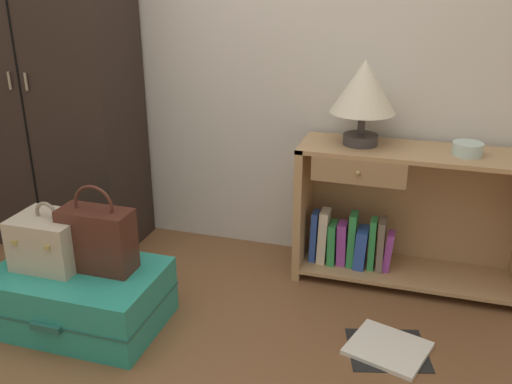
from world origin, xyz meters
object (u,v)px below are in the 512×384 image
object	(u,v)px
bookshelf	(399,217)
train_case	(50,241)
suitcase_large	(80,296)
wardrobe	(47,73)
table_lamp	(364,89)
handbag	(97,239)
bowl	(468,149)
open_book_on_floor	(388,348)

from	to	relation	value
bookshelf	train_case	bearing A→B (deg)	-150.84
suitcase_large	wardrobe	bearing A→B (deg)	128.03
bookshelf	table_lamp	size ratio (longest dim) A/B	2.71
table_lamp	train_case	xyz separation A→B (m)	(-1.24, -0.81, -0.59)
wardrobe	handbag	distance (m)	1.15
wardrobe	suitcase_large	xyz separation A→B (m)	(0.60, -0.77, -0.84)
bowl	open_book_on_floor	distance (m)	0.98
bowl	suitcase_large	bearing A→B (deg)	-153.50
wardrobe	bowl	distance (m)	2.21
bowl	handbag	world-z (taller)	bowl
wardrobe	table_lamp	xyz separation A→B (m)	(1.71, 0.06, 0.00)
bookshelf	handbag	size ratio (longest dim) A/B	2.81
wardrobe	bookshelf	bearing A→B (deg)	1.81
wardrobe	train_case	size ratio (longest dim) A/B	6.43
bookshelf	train_case	size ratio (longest dim) A/B	3.65
wardrobe	table_lamp	distance (m)	1.71
wardrobe	handbag	world-z (taller)	wardrobe
bookshelf	open_book_on_floor	distance (m)	0.71
wardrobe	open_book_on_floor	xyz separation A→B (m)	(1.95, -0.57, -0.97)
bowl	suitcase_large	size ratio (longest dim) A/B	0.19
suitcase_large	train_case	bearing A→B (deg)	173.05
bowl	handbag	distance (m)	1.71
wardrobe	open_book_on_floor	distance (m)	2.25
handbag	table_lamp	bearing A→B (deg)	37.55
table_lamp	wardrobe	bearing A→B (deg)	-178.05
bookshelf	suitcase_large	bearing A→B (deg)	-148.02
table_lamp	open_book_on_floor	xyz separation A→B (m)	(0.25, -0.63, -0.97)
wardrobe	handbag	xyz separation A→B (m)	(0.69, -0.72, -0.56)
suitcase_large	open_book_on_floor	world-z (taller)	suitcase_large
handbag	suitcase_large	bearing A→B (deg)	-154.21
wardrobe	suitcase_large	bearing A→B (deg)	-51.97
bookshelf	train_case	world-z (taller)	bookshelf
handbag	open_book_on_floor	xyz separation A→B (m)	(1.26, 0.15, -0.41)
bookshelf	wardrobe	bearing A→B (deg)	-178.19
bookshelf	open_book_on_floor	world-z (taller)	bookshelf
table_lamp	suitcase_large	distance (m)	1.62
bowl	open_book_on_floor	world-z (taller)	bowl
bowl	bookshelf	bearing A→B (deg)	173.83
bookshelf	bowl	bearing A→B (deg)	-6.17
table_lamp	handbag	size ratio (longest dim) A/B	1.04
table_lamp	bowl	size ratio (longest dim) A/B	2.96
table_lamp	handbag	distance (m)	1.40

